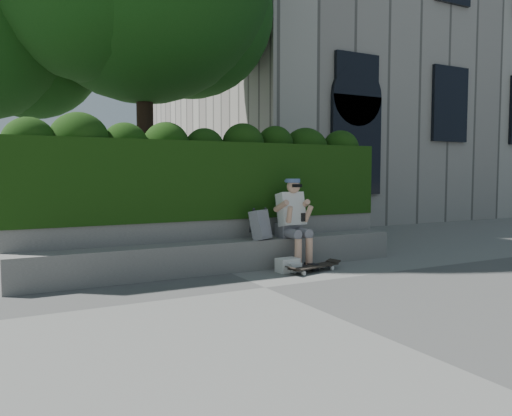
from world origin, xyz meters
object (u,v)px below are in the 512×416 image
backpack_ground (288,265)px  skateboard (314,267)px  person (293,219)px  backpack_plaid (260,225)px

backpack_ground → skateboard: bearing=-29.3°
person → backpack_ground: bearing=-132.0°
backpack_plaid → backpack_ground: size_ratio=1.41×
person → backpack_ground: size_ratio=4.35×
skateboard → backpack_plaid: backpack_plaid is taller
skateboard → backpack_ground: size_ratio=2.85×
backpack_plaid → backpack_ground: bearing=-88.8°
skateboard → backpack_ground: bearing=141.7°
person → backpack_ground: (-0.30, -0.34, -0.65)m
backpack_plaid → backpack_ground: backpack_plaid is taller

